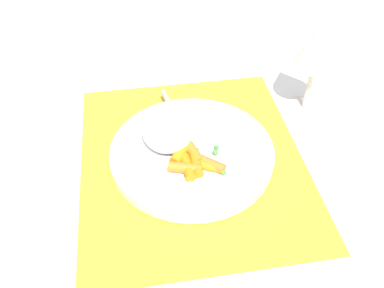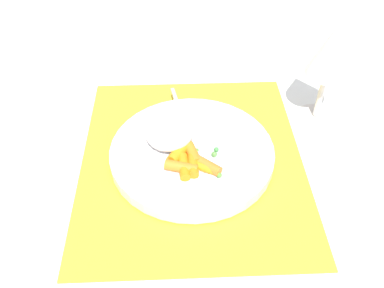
% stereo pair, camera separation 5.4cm
% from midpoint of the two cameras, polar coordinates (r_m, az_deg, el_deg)
% --- Properties ---
extents(ground_plane, '(2.40, 2.40, 0.00)m').
position_cam_midpoint_polar(ground_plane, '(0.66, -2.33, -2.32)').
color(ground_plane, white).
extents(placemat, '(0.41, 0.35, 0.01)m').
position_cam_midpoint_polar(placemat, '(0.66, -2.34, -2.14)').
color(placemat, gold).
rests_on(placemat, ground_plane).
extents(plate, '(0.26, 0.26, 0.02)m').
position_cam_midpoint_polar(plate, '(0.65, -2.37, -1.35)').
color(plate, white).
rests_on(plate, placemat).
extents(rice_mound, '(0.10, 0.08, 0.03)m').
position_cam_midpoint_polar(rice_mound, '(0.65, -5.79, 1.71)').
color(rice_mound, beige).
rests_on(rice_mound, plate).
extents(carrot_portion, '(0.07, 0.09, 0.02)m').
position_cam_midpoint_polar(carrot_portion, '(0.61, -2.29, -2.60)').
color(carrot_portion, orange).
rests_on(carrot_portion, plate).
extents(pea_scatter, '(0.08, 0.06, 0.01)m').
position_cam_midpoint_polar(pea_scatter, '(0.63, -1.34, -1.49)').
color(pea_scatter, '#50A33D').
rests_on(pea_scatter, plate).
extents(fork, '(0.20, 0.05, 0.01)m').
position_cam_midpoint_polar(fork, '(0.67, -3.23, 1.18)').
color(fork, '#BBBBBB').
rests_on(fork, plate).
extents(wine_glass, '(0.07, 0.07, 0.18)m').
position_cam_midpoint_polar(wine_glass, '(0.71, 14.91, 12.98)').
color(wine_glass, silver).
rests_on(wine_glass, ground_plane).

